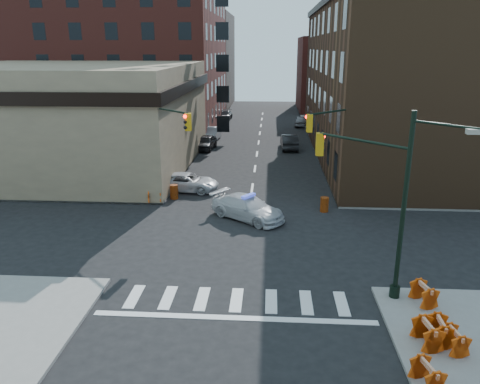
# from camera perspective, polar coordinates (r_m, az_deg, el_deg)

# --- Properties ---
(ground) EXTENTS (140.00, 140.00, 0.00)m
(ground) POSITION_cam_1_polar(r_m,az_deg,el_deg) (26.81, 0.63, -5.69)
(ground) COLOR black
(ground) RESTS_ON ground
(sidewalk_nw) EXTENTS (34.00, 54.50, 0.15)m
(sidewalk_nw) POSITION_cam_1_polar(r_m,az_deg,el_deg) (63.20, -19.09, 6.90)
(sidewalk_nw) COLOR gray
(sidewalk_nw) RESTS_ON ground
(sidewalk_ne) EXTENTS (34.00, 54.50, 0.15)m
(sidewalk_ne) POSITION_cam_1_polar(r_m,az_deg,el_deg) (62.23, 24.22, 6.17)
(sidewalk_ne) COLOR gray
(sidewalk_ne) RESTS_ON ground
(bank_building) EXTENTS (22.00, 22.00, 9.00)m
(bank_building) POSITION_cam_1_polar(r_m,az_deg,el_deg) (45.43, -20.31, 8.69)
(bank_building) COLOR #907D5E
(bank_building) RESTS_ON ground
(apartment_block) EXTENTS (25.00, 25.00, 24.00)m
(apartment_block) POSITION_cam_1_polar(r_m,az_deg,el_deg) (67.63, -14.00, 18.12)
(apartment_block) COLOR maroon
(apartment_block) RESTS_ON ground
(commercial_row_ne) EXTENTS (14.00, 34.00, 14.00)m
(commercial_row_ne) POSITION_cam_1_polar(r_m,az_deg,el_deg) (48.69, 18.05, 12.40)
(commercial_row_ne) COLOR #4C321E
(commercial_row_ne) RESTS_ON ground
(filler_nw) EXTENTS (20.00, 18.00, 16.00)m
(filler_nw) POSITION_cam_1_polar(r_m,az_deg,el_deg) (88.39, -7.84, 15.56)
(filler_nw) COLOR brown
(filler_nw) RESTS_ON ground
(filler_ne) EXTENTS (16.00, 16.00, 12.00)m
(filler_ne) POSITION_cam_1_polar(r_m,az_deg,el_deg) (83.73, 12.83, 13.84)
(filler_ne) COLOR maroon
(filler_ne) RESTS_ON ground
(signal_pole_se) EXTENTS (5.40, 5.27, 8.00)m
(signal_pole_se) POSITION_cam_1_polar(r_m,az_deg,el_deg) (20.55, 16.85, -0.04)
(signal_pole_se) COLOR black
(signal_pole_se) RESTS_ON sidewalk_se
(signal_pole_nw) EXTENTS (3.58, 3.67, 8.00)m
(signal_pole_nw) POSITION_cam_1_polar(r_m,az_deg,el_deg) (31.43, -9.57, 5.81)
(signal_pole_nw) COLOR black
(signal_pole_nw) RESTS_ON sidewalk_nw
(signal_pole_ne) EXTENTS (3.67, 3.58, 8.00)m
(signal_pole_ne) POSITION_cam_1_polar(r_m,az_deg,el_deg) (30.95, 12.12, 5.48)
(signal_pole_ne) COLOR black
(signal_pole_ne) RESTS_ON sidewalk_ne
(tree_ne_near) EXTENTS (3.00, 3.00, 4.85)m
(tree_ne_near) POSITION_cam_1_polar(r_m,az_deg,el_deg) (51.50, 10.74, 9.22)
(tree_ne_near) COLOR black
(tree_ne_near) RESTS_ON sidewalk_ne
(tree_ne_far) EXTENTS (3.00, 3.00, 4.85)m
(tree_ne_far) POSITION_cam_1_polar(r_m,az_deg,el_deg) (59.38, 9.85, 10.31)
(tree_ne_far) COLOR black
(tree_ne_far) RESTS_ON sidewalk_ne
(police_car) EXTENTS (5.31, 4.69, 1.48)m
(police_car) POSITION_cam_1_polar(r_m,az_deg,el_deg) (29.56, 0.93, -1.93)
(police_car) COLOR silver
(police_car) RESTS_ON ground
(pickup) EXTENTS (5.07, 2.80, 1.34)m
(pickup) POSITION_cam_1_polar(r_m,az_deg,el_deg) (35.60, -6.49, 1.21)
(pickup) COLOR silver
(pickup) RESTS_ON ground
(parked_car_wnear) EXTENTS (2.23, 4.57, 1.50)m
(parked_car_wnear) POSITION_cam_1_polar(r_m,az_deg,el_deg) (49.99, -4.19, 6.05)
(parked_car_wnear) COLOR black
(parked_car_wnear) RESTS_ON ground
(parked_car_wfar) EXTENTS (1.94, 4.70, 1.51)m
(parked_car_wfar) POSITION_cam_1_polar(r_m,az_deg,el_deg) (54.93, -3.47, 7.09)
(parked_car_wfar) COLOR gray
(parked_car_wfar) RESTS_ON ground
(parked_car_wdeep) EXTENTS (2.04, 4.68, 1.34)m
(parked_car_wdeep) POSITION_cam_1_polar(r_m,az_deg,el_deg) (70.78, -1.84, 9.34)
(parked_car_wdeep) COLOR black
(parked_car_wdeep) RESTS_ON ground
(parked_car_enear) EXTENTS (1.86, 4.82, 1.56)m
(parked_car_enear) POSITION_cam_1_polar(r_m,az_deg,el_deg) (50.40, 6.01, 6.13)
(parked_car_enear) COLOR black
(parked_car_enear) RESTS_ON ground
(parked_car_efar) EXTENTS (2.02, 4.23, 1.39)m
(parked_car_efar) POSITION_cam_1_polar(r_m,az_deg,el_deg) (65.32, 7.46, 8.56)
(parked_car_efar) COLOR #919399
(parked_car_efar) RESTS_ON ground
(pedestrian_a) EXTENTS (0.74, 0.51, 1.96)m
(pedestrian_a) POSITION_cam_1_polar(r_m,az_deg,el_deg) (37.03, -13.88, 2.18)
(pedestrian_a) COLOR black
(pedestrian_a) RESTS_ON sidewalk_nw
(pedestrian_b) EXTENTS (0.96, 0.83, 1.70)m
(pedestrian_b) POSITION_cam_1_polar(r_m,az_deg,el_deg) (35.24, -13.18, 1.24)
(pedestrian_b) COLOR black
(pedestrian_b) RESTS_ON sidewalk_nw
(pedestrian_c) EXTENTS (1.21, 1.01, 1.94)m
(pedestrian_c) POSITION_cam_1_polar(r_m,az_deg,el_deg) (33.87, -15.31, 0.64)
(pedestrian_c) COLOR #1C222B
(pedestrian_c) RESTS_ON sidewalk_nw
(barrel_road) EXTENTS (0.72, 0.72, 0.98)m
(barrel_road) POSITION_cam_1_polar(r_m,az_deg,el_deg) (31.42, 10.25, -1.50)
(barrel_road) COLOR #C04009
(barrel_road) RESTS_ON ground
(barrel_bank) EXTENTS (0.72, 0.72, 1.03)m
(barrel_bank) POSITION_cam_1_polar(r_m,az_deg,el_deg) (33.86, -8.04, 0.02)
(barrel_bank) COLOR orange
(barrel_bank) RESTS_ON ground
(barricade_se_a) EXTENTS (0.89, 1.32, 0.91)m
(barricade_se_a) POSITION_cam_1_polar(r_m,az_deg,el_deg) (21.38, 21.49, -11.52)
(barricade_se_a) COLOR red
(barricade_se_a) RESTS_ON sidewalk_se
(barricade_se_b) EXTENTS (0.64, 1.22, 0.91)m
(barricade_se_b) POSITION_cam_1_polar(r_m,az_deg,el_deg) (19.15, 23.21, -15.31)
(barricade_se_b) COLOR #D06509
(barricade_se_b) RESTS_ON sidewalk_se
(barricade_se_c) EXTENTS (0.80, 1.32, 0.93)m
(barricade_se_c) POSITION_cam_1_polar(r_m,az_deg,el_deg) (18.77, 21.87, -15.79)
(barricade_se_c) COLOR red
(barricade_se_c) RESTS_ON sidewalk_se
(barricade_se_d) EXTENTS (0.73, 1.18, 0.83)m
(barricade_se_d) POSITION_cam_1_polar(r_m,az_deg,el_deg) (18.89, 24.65, -16.13)
(barricade_se_d) COLOR red
(barricade_se_d) RESTS_ON sidewalk_se
(barricade_se_e) EXTENTS (0.84, 1.25, 0.86)m
(barricade_se_e) POSITION_cam_1_polar(r_m,az_deg,el_deg) (16.87, 21.85, -20.05)
(barricade_se_e) COLOR orange
(barricade_se_e) RESTS_ON sidewalk_se
(barricade_nw_a) EXTENTS (1.16, 0.75, 0.80)m
(barricade_nw_a) POSITION_cam_1_polar(r_m,az_deg,el_deg) (32.89, -10.36, -0.54)
(barricade_nw_a) COLOR orange
(barricade_nw_a) RESTS_ON sidewalk_nw
(barricade_nw_b) EXTENTS (1.33, 0.88, 0.92)m
(barricade_nw_b) POSITION_cam_1_polar(r_m,az_deg,el_deg) (33.98, -13.29, -0.05)
(barricade_nw_b) COLOR #CE3E09
(barricade_nw_b) RESTS_ON sidewalk_nw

